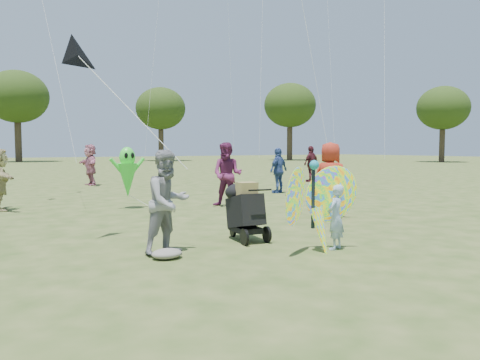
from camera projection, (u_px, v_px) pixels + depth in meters
name	position (u px, v px, depth m)	size (l,w,h in m)	color
ground	(297.00, 250.00, 7.85)	(160.00, 160.00, 0.00)	#51592B
child_girl	(336.00, 217.00, 7.88)	(0.40, 0.26, 1.10)	#92ADCF
adult_man	(168.00, 202.00, 7.55)	(0.82, 0.64, 1.68)	gray
grey_bag	(167.00, 254.00, 7.25)	(0.49, 0.40, 0.15)	gray
crowd_a	(330.00, 180.00, 11.50)	(0.90, 0.59, 1.85)	#A92B1B
crowd_c	(278.00, 170.00, 17.66)	(1.00, 0.42, 1.71)	#314A87
crowd_e	(227.00, 175.00, 13.56)	(0.91, 0.71, 1.87)	#65214C
crowd_h	(311.00, 164.00, 23.38)	(1.05, 0.44, 1.80)	#4E1A24
crowd_j	(90.00, 165.00, 21.24)	(1.74, 0.55, 1.88)	#B4677E
jogging_stroller	(244.00, 208.00, 8.64)	(0.58, 1.09, 1.09)	black
butterfly_kite	(316.00, 206.00, 7.67)	(1.74, 0.75, 1.72)	red
delta_kite_rig	(78.00, 56.00, 8.27)	(1.84, 1.89, 2.41)	black
alien_kite	(128.00, 174.00, 13.13)	(1.12, 0.69, 1.74)	#37EA38
tree_line	(47.00, 97.00, 47.45)	(91.78, 33.60, 10.79)	#3A2D21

